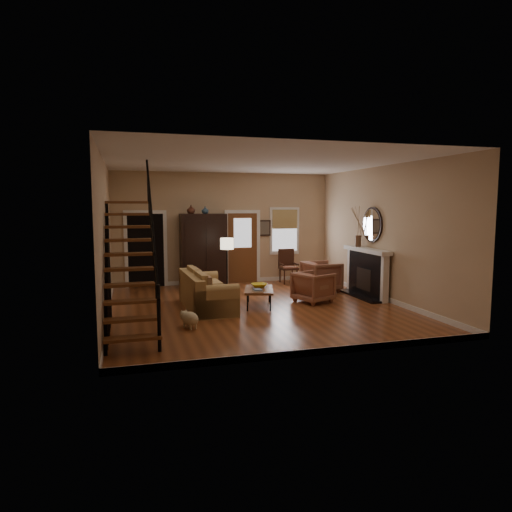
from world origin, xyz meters
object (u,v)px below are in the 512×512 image
object	(u,v)px
coffee_table	(259,298)
armchair_right	(322,276)
armoire	(203,250)
sofa	(207,291)
side_chair	(289,266)
floor_lamp	(227,267)
armchair_left	(313,287)

from	to	relation	value
coffee_table	armchair_right	distance (m)	2.58
armchair_right	armoire	bearing A→B (deg)	55.29
sofa	side_chair	size ratio (longest dim) A/B	2.12
coffee_table	side_chair	world-z (taller)	side_chair
floor_lamp	sofa	bearing A→B (deg)	-119.78
armoire	floor_lamp	distance (m)	1.64
coffee_table	armchair_left	world-z (taller)	armchair_left
coffee_table	floor_lamp	bearing A→B (deg)	106.51
armoire	coffee_table	distance (m)	3.24
armchair_left	side_chair	size ratio (longest dim) A/B	0.80
armchair_right	armchair_left	bearing A→B (deg)	142.90
armchair_left	side_chair	distance (m)	2.76
armchair_left	side_chair	world-z (taller)	side_chair
armoire	floor_lamp	world-z (taller)	armoire
sofa	floor_lamp	distance (m)	1.56
armchair_left	floor_lamp	bearing A→B (deg)	30.32
sofa	floor_lamp	xyz separation A→B (m)	(0.76, 1.32, 0.35)
sofa	floor_lamp	world-z (taller)	floor_lamp
armchair_left	armchair_right	world-z (taller)	armchair_right
coffee_table	side_chair	xyz separation A→B (m)	(1.76, 2.83, 0.30)
coffee_table	sofa	bearing A→B (deg)	173.64
armchair_right	side_chair	world-z (taller)	side_chair
sofa	armchair_right	size ratio (longest dim) A/B	2.40
armchair_left	armoire	bearing A→B (deg)	13.58
sofa	armchair_right	bearing A→B (deg)	17.57
armoire	sofa	xyz separation A→B (m)	(-0.40, -2.90, -0.65)
armoire	coffee_table	xyz separation A→B (m)	(0.79, -3.03, -0.84)
side_chair	armchair_left	bearing A→B (deg)	-97.43
coffee_table	armchair_right	bearing A→B (deg)	31.76
armoire	armchair_left	size ratio (longest dim) A/B	2.59
armchair_right	side_chair	distance (m)	1.54
armoire	armchair_left	world-z (taller)	armoire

